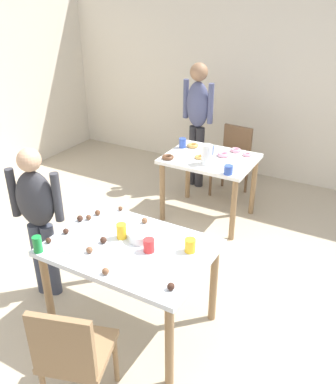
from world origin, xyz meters
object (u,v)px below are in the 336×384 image
object	(u,v)px
chair_far_table	(233,157)
mixing_bowl	(141,236)
pitcher_far	(207,154)
dining_table_near	(130,257)
dining_table_far	(210,167)
chair_near_table	(72,353)
person_girl_near	(38,213)
soda_can	(38,244)
person_adult_far	(198,115)

from	to	relation	value
chair_far_table	mixing_bowl	bearing A→B (deg)	-85.01
mixing_bowl	pitcher_far	size ratio (longest dim) A/B	0.92
dining_table_near	dining_table_far	world-z (taller)	same
chair_near_table	person_girl_near	distance (m)	1.27
dining_table_near	soda_can	bearing A→B (deg)	-144.38
dining_table_near	pitcher_far	distance (m)	1.69
person_girl_near	mixing_bowl	xyz separation A→B (m)	(0.89, 0.15, -0.02)
dining_table_near	person_adult_far	world-z (taller)	person_adult_far
person_girl_near	soda_can	bearing A→B (deg)	-44.81
chair_near_table	soda_can	world-z (taller)	soda_can
chair_far_table	dining_table_far	bearing A→B (deg)	-90.05
dining_table_near	mixing_bowl	world-z (taller)	mixing_bowl
dining_table_near	chair_far_table	xyz separation A→B (m)	(-0.19, 2.60, -0.16)
dining_table_near	pitcher_far	bearing A→B (deg)	95.11
dining_table_far	chair_near_table	size ratio (longest dim) A/B	1.12
person_girl_near	person_adult_far	xyz separation A→B (m)	(0.18, 2.61, 0.18)
mixing_bowl	soda_can	xyz separation A→B (m)	(-0.55, -0.49, 0.03)
person_girl_near	person_adult_far	size ratio (longest dim) A/B	0.84
pitcher_far	person_adult_far	bearing A→B (deg)	121.00
dining_table_far	person_girl_near	xyz separation A→B (m)	(-0.68, -1.89, 0.16)
pitcher_far	soda_can	bearing A→B (deg)	-100.43
mixing_bowl	chair_near_table	bearing A→B (deg)	-84.74
dining_table_near	chair_near_table	xyz separation A→B (m)	(0.11, -0.79, -0.16)
dining_table_near	chair_near_table	size ratio (longest dim) A/B	1.35
chair_near_table	person_adult_far	distance (m)	3.49
dining_table_far	chair_near_table	world-z (taller)	chair_near_table
mixing_bowl	person_adult_far	bearing A→B (deg)	106.29
dining_table_near	dining_table_far	distance (m)	1.87
person_girl_near	mixing_bowl	distance (m)	0.91
dining_table_near	person_girl_near	distance (m)	0.88
dining_table_far	mixing_bowl	size ratio (longest dim) A/B	4.99
dining_table_near	chair_far_table	distance (m)	2.61
dining_table_far	chair_far_table	xyz separation A→B (m)	(0.00, 0.74, -0.14)
person_adult_far	chair_near_table	bearing A→B (deg)	-76.58
dining_table_far	chair_far_table	bearing A→B (deg)	89.95
soda_can	dining_table_far	bearing A→B (deg)	81.48
chair_near_table	person_adult_far	bearing A→B (deg)	103.42
dining_table_near	soda_can	size ratio (longest dim) A/B	9.61
mixing_bowl	dining_table_far	bearing A→B (deg)	97.11
dining_table_far	chair_near_table	xyz separation A→B (m)	(0.30, -2.65, -0.14)
dining_table_near	pitcher_far	xyz separation A→B (m)	(-0.15, 1.67, 0.20)
chair_near_table	soda_can	distance (m)	0.82
dining_table_near	chair_near_table	world-z (taller)	chair_near_table
dining_table_far	person_adult_far	xyz separation A→B (m)	(-0.50, 0.71, 0.35)
dining_table_near	dining_table_far	bearing A→B (deg)	95.86
chair_near_table	person_girl_near	xyz separation A→B (m)	(-0.98, 0.75, 0.30)
chair_near_table	mixing_bowl	distance (m)	0.95
dining_table_near	pitcher_far	size ratio (longest dim) A/B	5.55
dining_table_far	pitcher_far	distance (m)	0.30
dining_table_far	person_adult_far	size ratio (longest dim) A/B	0.60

